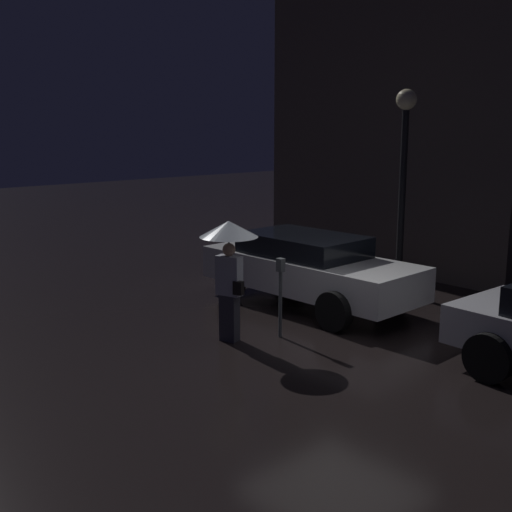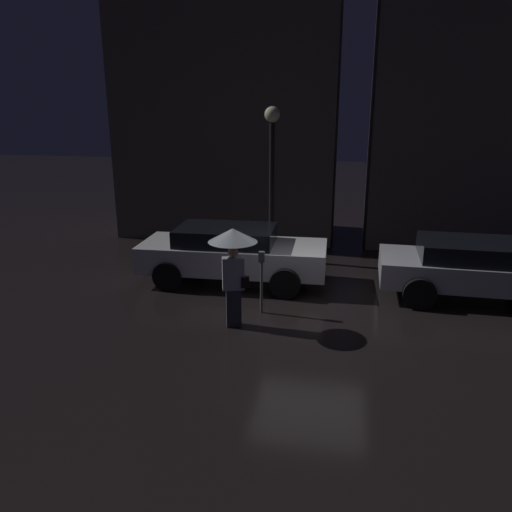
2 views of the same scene
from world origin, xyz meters
TOP-DOWN VIEW (x-y plane):
  - ground_plane at (0.00, 0.00)m, footprint 60.00×60.00m
  - building_facade_left at (-3.32, 6.50)m, footprint 6.96×3.00m
  - parked_car_white at (-2.11, 1.49)m, footprint 4.53×1.93m
  - pedestrian_with_umbrella at (-1.49, -1.01)m, footprint 0.94×0.94m
  - parking_meter at (-1.07, -0.27)m, footprint 0.12×0.10m
  - street_lamp_near at (-1.45, 3.54)m, footprint 0.41×0.41m

SIDE VIEW (x-z plane):
  - ground_plane at x=0.00m, z-range 0.00..0.00m
  - parked_car_white at x=-2.11m, z-range 0.06..1.45m
  - parking_meter at x=-1.07m, z-range 0.16..1.50m
  - pedestrian_with_umbrella at x=-1.49m, z-range 0.54..2.53m
  - street_lamp_near at x=-1.45m, z-range 0.82..5.00m
  - building_facade_left at x=-3.32m, z-range 0.00..10.86m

